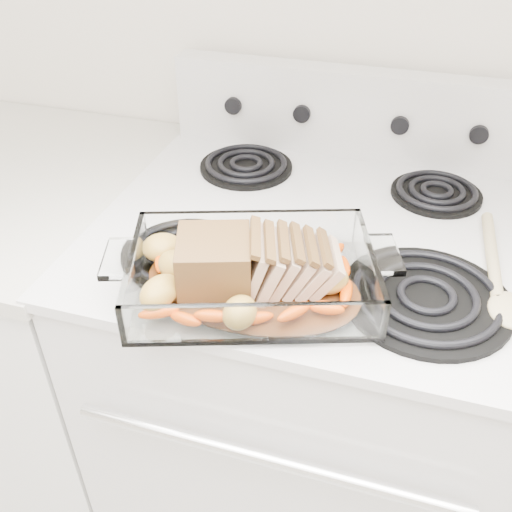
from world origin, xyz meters
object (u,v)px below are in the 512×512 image
(baking_dish, at_px, (252,280))
(pork_roast, at_px, (243,262))
(electric_range, at_px, (307,393))
(counter_left, at_px, (50,337))

(baking_dish, relative_size, pork_roast, 1.49)
(electric_range, distance_m, counter_left, 0.67)
(counter_left, height_order, pork_roast, pork_roast)
(counter_left, height_order, baking_dish, baking_dish)
(electric_range, height_order, pork_roast, electric_range)
(pork_roast, bearing_deg, counter_left, 136.33)
(electric_range, bearing_deg, counter_left, -179.90)
(baking_dish, bearing_deg, pork_roast, 161.61)
(counter_left, distance_m, baking_dish, 0.81)
(counter_left, bearing_deg, pork_roast, -20.30)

